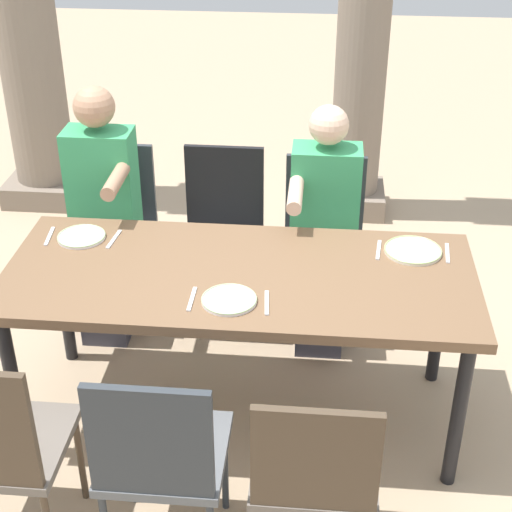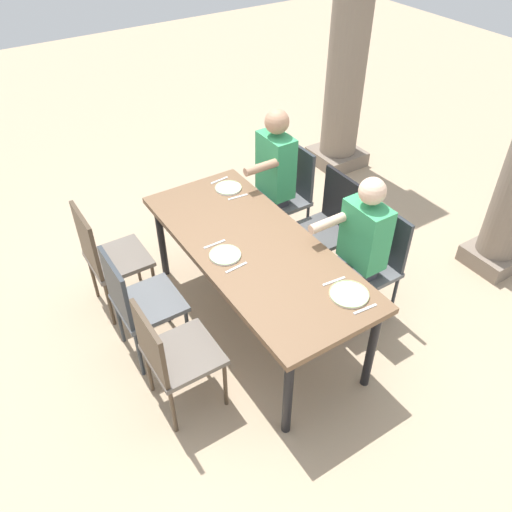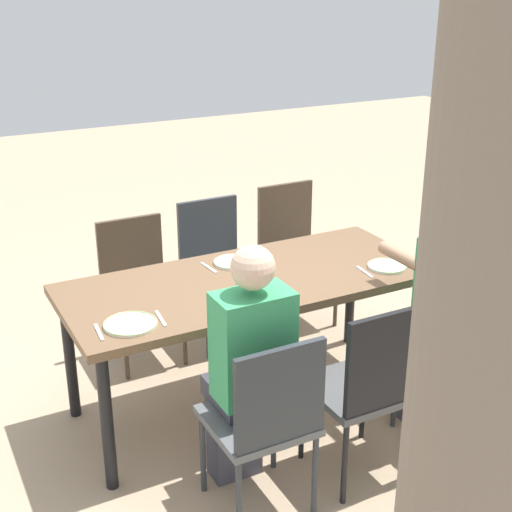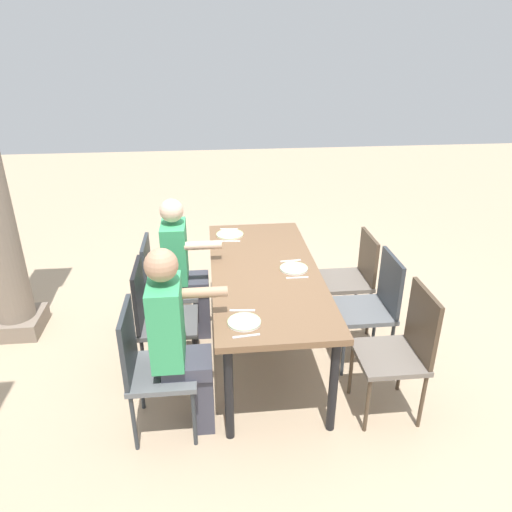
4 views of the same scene
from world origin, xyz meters
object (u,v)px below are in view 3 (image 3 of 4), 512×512
object	(u,v)px
stone_column_centre	(478,427)
plate_0	(387,266)
chair_east_north	(266,416)
chair_east_south	(138,280)
chair_mid_south	(216,261)
diner_woman_green	(247,365)
dining_table	(249,290)
plate_1	(233,262)
chair_west_north	(464,354)
diner_man_white	(441,307)
plate_2	(130,324)
chair_west_south	(293,245)
chair_mid_north	(368,382)

from	to	relation	value
stone_column_centre	plate_0	bearing A→B (deg)	-123.35
chair_east_north	chair_east_south	world-z (taller)	chair_east_north
chair_mid_south	chair_east_south	bearing A→B (deg)	0.32
diner_woman_green	plate_0	size ratio (longest dim) A/B	5.84
dining_table	plate_1	bearing A→B (deg)	-93.79
chair_west_north	chair_mid_south	distance (m)	1.79
diner_man_white	plate_2	distance (m)	1.57
chair_west_north	chair_west_south	world-z (taller)	chair_west_south
plate_1	plate_2	bearing A→B (deg)	31.45
chair_east_south	plate_2	bearing A→B (deg)	69.95
chair_west_south	diner_woman_green	bearing A→B (deg)	53.20
chair_east_north	diner_man_white	world-z (taller)	diner_man_white
chair_east_north	stone_column_centre	xyz separation A→B (m)	(0.20, 1.35, 0.85)
chair_east_south	plate_1	distance (m)	0.76
chair_east_north	stone_column_centre	bearing A→B (deg)	81.70
dining_table	chair_east_north	size ratio (longest dim) A/B	2.19
chair_west_north	chair_east_north	world-z (taller)	chair_west_north
dining_table	diner_man_white	xyz separation A→B (m)	(-0.77, 0.65, 0.00)
chair_west_south	dining_table	bearing A→B (deg)	47.56
stone_column_centre	plate_0	distance (m)	2.43
diner_woman_green	plate_1	distance (m)	0.96
chair_west_north	chair_east_south	xyz separation A→B (m)	(1.13, -1.69, -0.02)
chair_east_south	diner_man_white	xyz separation A→B (m)	(-1.12, 1.49, 0.20)
chair_mid_south	chair_east_south	size ratio (longest dim) A/B	1.05
chair_east_south	diner_man_white	size ratio (longest dim) A/B	0.66
diner_man_white	plate_0	distance (m)	0.43
diner_man_white	plate_2	xyz separation A→B (m)	(1.52, -0.41, 0.08)
chair_mid_north	plate_2	bearing A→B (deg)	-33.25
chair_mid_south	stone_column_centre	world-z (taller)	stone_column_centre
plate_1	plate_2	world-z (taller)	same
diner_woman_green	diner_man_white	size ratio (longest dim) A/B	0.95
plate_0	diner_woman_green	bearing A→B (deg)	21.33
diner_man_white	stone_column_centre	bearing A→B (deg)	49.42
chair_west_south	stone_column_centre	bearing A→B (deg)	66.49
chair_east_north	chair_east_south	size ratio (longest dim) A/B	1.03
stone_column_centre	chair_west_south	bearing A→B (deg)	-113.51
chair_west_south	diner_man_white	size ratio (longest dim) A/B	0.72
chair_mid_north	stone_column_centre	distance (m)	1.74
chair_mid_south	diner_man_white	size ratio (longest dim) A/B	0.70
chair_east_north	chair_east_south	xyz separation A→B (m)	(-0.00, -1.69, -0.01)
chair_west_north	diner_man_white	world-z (taller)	diner_man_white
diner_man_white	plate_1	bearing A→B (deg)	-49.22
stone_column_centre	chair_east_north	bearing A→B (deg)	-98.30
chair_west_south	stone_column_centre	size ratio (longest dim) A/B	0.34
diner_woman_green	plate_1	world-z (taller)	diner_woman_green
chair_east_north	plate_0	world-z (taller)	chair_east_north
dining_table	plate_2	world-z (taller)	plate_2
diner_woman_green	stone_column_centre	size ratio (longest dim) A/B	0.46
diner_woman_green	chair_mid_south	bearing A→B (deg)	-109.62
chair_west_south	stone_column_centre	world-z (taller)	stone_column_centre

